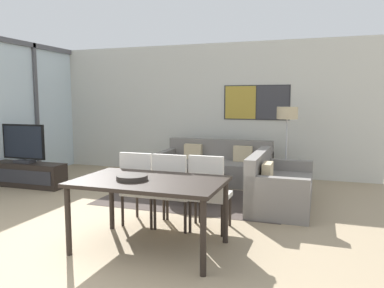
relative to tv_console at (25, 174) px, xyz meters
name	(u,v)px	position (x,y,z in m)	size (l,w,h in m)	color
ground_plane	(32,268)	(2.60, -2.75, -0.22)	(24.00, 24.00, 0.00)	#9E896B
wall_back	(199,109)	(2.64, 2.37, 1.18)	(7.53, 0.09, 2.80)	silver
area_rug	(194,199)	(3.27, 0.13, -0.22)	(2.93, 1.64, 0.01)	#473D38
tv_console	(25,174)	(0.00, 0.00, 0.00)	(1.61, 0.40, 0.44)	black
television	(24,144)	(0.00, 0.00, 0.57)	(0.92, 0.20, 0.72)	#2D2D33
sofa_main	(216,168)	(3.27, 1.52, 0.05)	(2.12, 0.85, 0.81)	slate
sofa_side	(276,189)	(4.58, 0.16, 0.05)	(0.85, 1.65, 0.81)	slate
coffee_table	(194,181)	(3.27, 0.13, 0.08)	(1.02, 1.02, 0.41)	black
dining_table	(150,187)	(3.47, -1.93, 0.46)	(1.58, 0.97, 0.76)	black
dining_chair_left	(140,185)	(3.02, -1.27, 0.30)	(0.46, 0.46, 0.95)	beige
dining_chair_centre	(173,188)	(3.47, -1.26, 0.30)	(0.46, 0.46, 0.95)	beige
dining_chair_right	(209,190)	(3.92, -1.22, 0.30)	(0.46, 0.46, 0.95)	beige
fruit_bowl	(132,177)	(3.30, -2.01, 0.57)	(0.33, 0.33, 0.05)	#332D28
floor_lamp	(287,118)	(4.60, 1.51, 1.05)	(0.38, 0.38, 1.48)	#2D2D33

